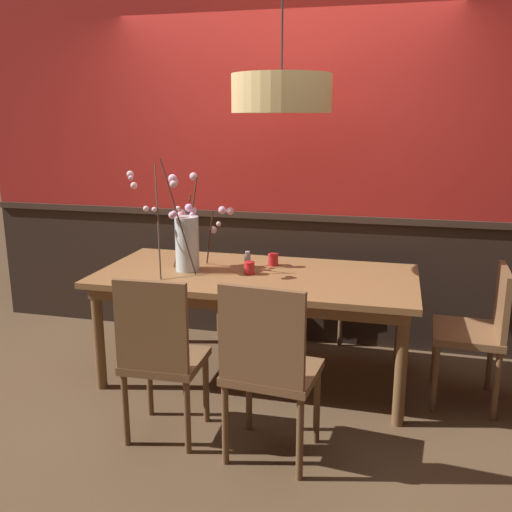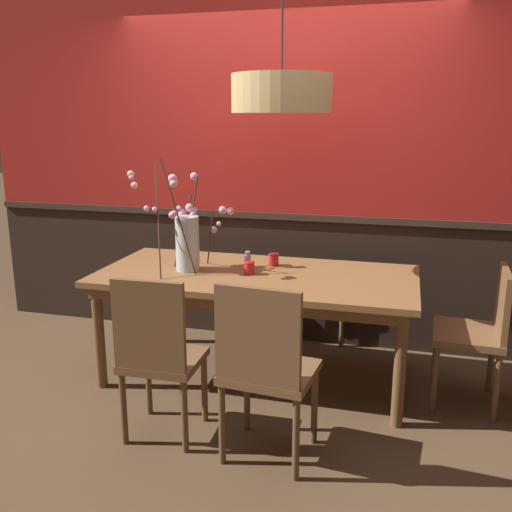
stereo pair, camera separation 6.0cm
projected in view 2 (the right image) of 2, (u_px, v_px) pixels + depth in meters
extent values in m
plane|color=brown|center=(256.00, 376.00, 3.90)|extent=(24.00, 24.00, 0.00)
cube|color=#2D2119|center=(282.00, 278.00, 4.53)|extent=(4.99, 0.12, 0.98)
cube|color=#3E2E24|center=(282.00, 215.00, 4.40)|extent=(4.99, 0.14, 0.05)
cube|color=#B2231E|center=(284.00, 95.00, 4.19)|extent=(4.99, 0.12, 1.85)
cube|color=olive|center=(256.00, 276.00, 3.73)|extent=(2.09, 0.99, 0.04)
cube|color=brown|center=(256.00, 285.00, 3.74)|extent=(1.98, 0.88, 0.08)
cylinder|color=brown|center=(99.00, 337.00, 3.68)|extent=(0.07, 0.07, 0.71)
cylinder|color=brown|center=(400.00, 370.00, 3.20)|extent=(0.07, 0.07, 0.71)
cylinder|color=brown|center=(152.00, 299.00, 4.44)|extent=(0.07, 0.07, 0.71)
cylinder|color=brown|center=(402.00, 321.00, 3.96)|extent=(0.07, 0.07, 0.71)
cube|color=brown|center=(467.00, 334.00, 3.45)|extent=(0.43, 0.48, 0.04)
cube|color=brown|center=(503.00, 303.00, 3.34)|extent=(0.06, 0.44, 0.40)
cylinder|color=brown|center=(435.00, 380.00, 3.37)|extent=(0.04, 0.04, 0.43)
cylinder|color=brown|center=(435.00, 354.00, 3.74)|extent=(0.04, 0.04, 0.43)
cylinder|color=brown|center=(496.00, 388.00, 3.27)|extent=(0.04, 0.04, 0.43)
cylinder|color=brown|center=(491.00, 361.00, 3.64)|extent=(0.04, 0.04, 0.43)
cube|color=brown|center=(249.00, 280.00, 4.62)|extent=(0.47, 0.43, 0.04)
cube|color=brown|center=(254.00, 245.00, 4.73)|extent=(0.44, 0.05, 0.46)
cylinder|color=brown|center=(268.00, 316.00, 4.47)|extent=(0.04, 0.04, 0.42)
cylinder|color=brown|center=(220.00, 312.00, 4.56)|extent=(0.04, 0.04, 0.42)
cylinder|color=brown|center=(277.00, 302.00, 4.80)|extent=(0.04, 0.04, 0.42)
cylinder|color=brown|center=(232.00, 299.00, 4.88)|extent=(0.04, 0.04, 0.42)
cube|color=brown|center=(164.00, 360.00, 3.12)|extent=(0.42, 0.40, 0.04)
cube|color=brown|center=(149.00, 326.00, 2.89)|extent=(0.39, 0.05, 0.49)
cylinder|color=brown|center=(149.00, 382.00, 3.37)|extent=(0.04, 0.04, 0.42)
cylinder|color=brown|center=(204.00, 388.00, 3.29)|extent=(0.04, 0.04, 0.42)
cylinder|color=brown|center=(124.00, 409.00, 3.06)|extent=(0.04, 0.04, 0.42)
cylinder|color=brown|center=(185.00, 416.00, 2.98)|extent=(0.04, 0.04, 0.42)
cube|color=brown|center=(270.00, 372.00, 2.91)|extent=(0.49, 0.45, 0.04)
cube|color=brown|center=(257.00, 337.00, 2.68)|extent=(0.43, 0.08, 0.49)
cylinder|color=brown|center=(247.00, 394.00, 3.19)|extent=(0.04, 0.04, 0.45)
cylinder|color=brown|center=(314.00, 406.00, 3.06)|extent=(0.04, 0.04, 0.45)
cylinder|color=brown|center=(222.00, 424.00, 2.88)|extent=(0.04, 0.04, 0.45)
cylinder|color=brown|center=(296.00, 439.00, 2.74)|extent=(0.04, 0.04, 0.45)
cube|color=brown|center=(321.00, 284.00, 4.52)|extent=(0.45, 0.44, 0.04)
cube|color=brown|center=(324.00, 251.00, 4.64)|extent=(0.41, 0.06, 0.42)
cylinder|color=brown|center=(342.00, 321.00, 4.37)|extent=(0.04, 0.04, 0.42)
cylinder|color=brown|center=(295.00, 317.00, 4.44)|extent=(0.04, 0.04, 0.42)
cylinder|color=brown|center=(344.00, 306.00, 4.70)|extent=(0.04, 0.04, 0.42)
cylinder|color=brown|center=(300.00, 303.00, 4.77)|extent=(0.04, 0.04, 0.42)
cylinder|color=silver|center=(187.00, 243.00, 3.76)|extent=(0.16, 0.16, 0.37)
cylinder|color=silver|center=(188.00, 264.00, 3.79)|extent=(0.14, 0.14, 0.08)
cylinder|color=#472D23|center=(210.00, 238.00, 3.80)|extent=(0.14, 0.23, 0.42)
sphere|color=#FEB2D0|center=(231.00, 211.00, 3.79)|extent=(0.05, 0.05, 0.05)
sphere|color=#EFACD1|center=(223.00, 210.00, 3.80)|extent=(0.05, 0.05, 0.05)
sphere|color=silver|center=(214.00, 230.00, 3.81)|extent=(0.05, 0.05, 0.05)
sphere|color=beige|center=(219.00, 224.00, 3.78)|extent=(0.03, 0.03, 0.03)
cylinder|color=#472D23|center=(158.00, 220.00, 3.69)|extent=(0.18, 0.37, 0.70)
sphere|color=#FBBBC4|center=(134.00, 185.00, 3.60)|extent=(0.04, 0.04, 0.04)
sphere|color=beige|center=(131.00, 174.00, 3.61)|extent=(0.04, 0.04, 0.04)
sphere|color=beige|center=(146.00, 208.00, 3.67)|extent=(0.04, 0.04, 0.04)
sphere|color=#E6AECE|center=(131.00, 178.00, 3.56)|extent=(0.03, 0.03, 0.03)
sphere|color=#F0BCD0|center=(155.00, 209.00, 3.70)|extent=(0.03, 0.03, 0.03)
cylinder|color=#472D23|center=(191.00, 223.00, 3.80)|extent=(0.11, 0.04, 0.62)
sphere|color=#E7B2D1|center=(194.00, 176.00, 3.75)|extent=(0.05, 0.05, 0.05)
sphere|color=#E9ACD3|center=(194.00, 210.00, 3.79)|extent=(0.05, 0.05, 0.05)
sphere|color=beige|center=(194.00, 214.00, 3.82)|extent=(0.03, 0.03, 0.03)
sphere|color=beige|center=(188.00, 225.00, 3.82)|extent=(0.05, 0.05, 0.05)
sphere|color=#E9AACA|center=(193.00, 214.00, 3.77)|extent=(0.04, 0.04, 0.04)
sphere|color=#F0A6D3|center=(189.00, 208.00, 3.77)|extent=(0.05, 0.05, 0.05)
cylinder|color=#472D23|center=(183.00, 231.00, 3.84)|extent=(0.12, 0.10, 0.49)
sphere|color=beige|center=(179.00, 208.00, 3.84)|extent=(0.03, 0.03, 0.03)
sphere|color=#F2AEC0|center=(178.00, 218.00, 3.85)|extent=(0.04, 0.04, 0.04)
sphere|color=#F3ADCD|center=(180.00, 217.00, 3.84)|extent=(0.04, 0.04, 0.04)
sphere|color=#F7B7BB|center=(185.00, 225.00, 3.81)|extent=(0.05, 0.05, 0.05)
sphere|color=#FAB5C5|center=(182.00, 213.00, 3.85)|extent=(0.05, 0.05, 0.05)
cylinder|color=#472D23|center=(178.00, 217.00, 3.62)|extent=(0.23, 0.02, 0.75)
sphere|color=#E5A6CE|center=(174.00, 214.00, 3.59)|extent=(0.04, 0.04, 0.04)
sphere|color=#F6A5C5|center=(173.00, 179.00, 3.48)|extent=(0.06, 0.06, 0.06)
sphere|color=beige|center=(173.00, 184.00, 3.47)|extent=(0.05, 0.05, 0.05)
sphere|color=#ECB5CC|center=(176.00, 181.00, 3.51)|extent=(0.04, 0.04, 0.04)
sphere|color=#ECABC5|center=(172.00, 215.00, 3.60)|extent=(0.05, 0.05, 0.05)
cylinder|color=red|center=(274.00, 260.00, 3.91)|extent=(0.07, 0.07, 0.08)
torus|color=red|center=(274.00, 254.00, 3.90)|extent=(0.07, 0.07, 0.01)
cylinder|color=silver|center=(274.00, 261.00, 3.91)|extent=(0.05, 0.05, 0.04)
cylinder|color=red|center=(249.00, 268.00, 3.69)|extent=(0.07, 0.07, 0.09)
torus|color=red|center=(249.00, 262.00, 3.68)|extent=(0.07, 0.07, 0.01)
cylinder|color=silver|center=(249.00, 270.00, 3.69)|extent=(0.05, 0.05, 0.04)
cylinder|color=#ADADB2|center=(248.00, 262.00, 3.79)|extent=(0.04, 0.04, 0.11)
cylinder|color=beige|center=(248.00, 253.00, 3.77)|extent=(0.03, 0.03, 0.02)
cylinder|color=tan|center=(282.00, 94.00, 3.47)|extent=(0.62, 0.62, 0.23)
sphere|color=#F9EAB7|center=(282.00, 99.00, 3.48)|extent=(0.14, 0.14, 0.14)
cylinder|color=black|center=(283.00, 1.00, 3.35)|extent=(0.01, 0.01, 0.83)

